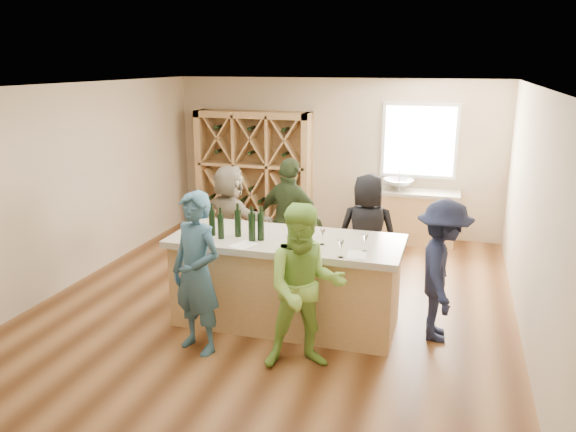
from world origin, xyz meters
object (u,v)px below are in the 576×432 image
(wine_bottle_d, at_px, (252,227))
(person_server, at_px, (442,271))
(wine_bottle_b, at_px, (221,226))
(wine_bottle_e, at_px, (261,227))
(person_far_mid, at_px, (290,221))
(person_far_right, at_px, (367,234))
(person_far_left, at_px, (230,220))
(wine_rack, at_px, (254,170))
(person_near_right, at_px, (305,288))
(tasting_counter_base, at_px, (286,284))
(wine_bottle_a, at_px, (212,223))
(wine_bottle_c, at_px, (238,223))
(sink, at_px, (398,184))
(person_near_left, at_px, (197,273))

(wine_bottle_d, height_order, person_server, person_server)
(wine_bottle_b, distance_m, wine_bottle_e, 0.47)
(person_server, height_order, person_far_mid, person_far_mid)
(person_far_right, bearing_deg, person_far_left, -8.72)
(wine_rack, height_order, person_near_right, wine_rack)
(tasting_counter_base, height_order, wine_bottle_a, wine_bottle_a)
(person_server, height_order, person_far_left, person_far_left)
(wine_bottle_c, distance_m, person_far_mid, 1.45)
(wine_bottle_d, relative_size, person_far_mid, 0.18)
(tasting_counter_base, relative_size, person_near_right, 1.49)
(sink, bearing_deg, person_far_right, -93.42)
(wine_bottle_c, bearing_deg, person_far_right, 44.99)
(wine_rack, relative_size, person_near_right, 1.26)
(sink, bearing_deg, wine_bottle_c, -111.34)
(wine_bottle_d, height_order, person_near_left, person_near_left)
(tasting_counter_base, bearing_deg, sink, 76.08)
(sink, distance_m, person_server, 3.67)
(wine_rack, distance_m, wine_bottle_e, 4.21)
(wine_bottle_a, xyz_separation_m, wine_bottle_e, (0.62, -0.01, 0.01))
(wine_bottle_e, relative_size, person_near_right, 0.18)
(wine_bottle_e, bearing_deg, wine_bottle_b, -170.24)
(person_near_right, height_order, person_far_mid, person_far_mid)
(sink, distance_m, wine_bottle_d, 4.11)
(wine_rack, distance_m, tasting_counter_base, 4.20)
(wine_bottle_d, bearing_deg, wine_bottle_e, 32.49)
(person_far_mid, relative_size, person_far_right, 1.09)
(wine_bottle_e, distance_m, person_server, 2.11)
(tasting_counter_base, relative_size, wine_bottle_d, 7.95)
(wine_rack, relative_size, wine_bottle_b, 7.48)
(wine_bottle_d, bearing_deg, wine_rack, 109.89)
(wine_rack, distance_m, person_far_right, 3.60)
(wine_rack, distance_m, person_far_left, 2.42)
(person_near_left, relative_size, person_near_right, 1.02)
(tasting_counter_base, relative_size, wine_bottle_a, 8.54)
(wine_rack, distance_m, person_near_right, 5.19)
(wine_bottle_e, xyz_separation_m, person_near_left, (-0.47, -0.75, -0.35))
(sink, bearing_deg, person_near_left, -109.65)
(sink, xyz_separation_m, wine_bottle_c, (-1.48, -3.79, 0.23))
(wine_bottle_e, xyz_separation_m, person_far_mid, (-0.08, 1.45, -0.34))
(sink, bearing_deg, wine_bottle_a, -114.98)
(person_near_left, distance_m, person_near_right, 1.20)
(person_near_right, xyz_separation_m, person_server, (1.31, 1.04, -0.06))
(person_far_right, height_order, person_far_left, person_far_right)
(wine_bottle_e, xyz_separation_m, person_far_right, (1.02, 1.39, -0.41))
(wine_bottle_d, relative_size, person_server, 0.20)
(person_near_right, bearing_deg, wine_bottle_b, 129.88)
(tasting_counter_base, distance_m, wine_bottle_d, 0.85)
(wine_bottle_b, xyz_separation_m, person_far_right, (1.49, 1.47, -0.40))
(wine_bottle_b, bearing_deg, person_far_right, 44.69)
(tasting_counter_base, height_order, person_near_right, person_near_right)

